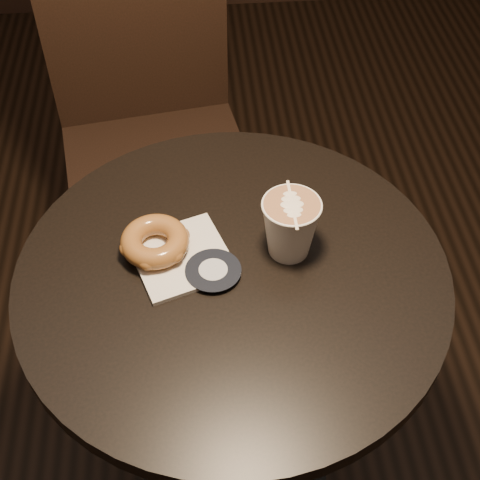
# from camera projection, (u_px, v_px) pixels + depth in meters

# --- Properties ---
(cafe_table) EXTENTS (0.70, 0.70, 0.75)m
(cafe_table) POSITION_uv_depth(u_px,v_px,m) (233.00, 339.00, 1.22)
(cafe_table) COLOR black
(cafe_table) RESTS_ON ground
(chair) EXTENTS (0.50, 0.50, 1.10)m
(chair) POSITION_uv_depth(u_px,v_px,m) (147.00, 100.00, 1.61)
(chair) COLOR black
(chair) RESTS_ON ground
(pastry_bag) EXTENTS (0.19, 0.19, 0.01)m
(pastry_bag) POSITION_uv_depth(u_px,v_px,m) (182.00, 257.00, 1.08)
(pastry_bag) COLOR silver
(pastry_bag) RESTS_ON cafe_table
(doughnut) EXTENTS (0.11, 0.11, 0.04)m
(doughnut) POSITION_uv_depth(u_px,v_px,m) (155.00, 241.00, 1.08)
(doughnut) COLOR brown
(doughnut) RESTS_ON pastry_bag
(latte_cup) EXTENTS (0.09, 0.09, 0.11)m
(latte_cup) POSITION_uv_depth(u_px,v_px,m) (290.00, 228.00, 1.06)
(latte_cup) COLOR white
(latte_cup) RESTS_ON cafe_table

